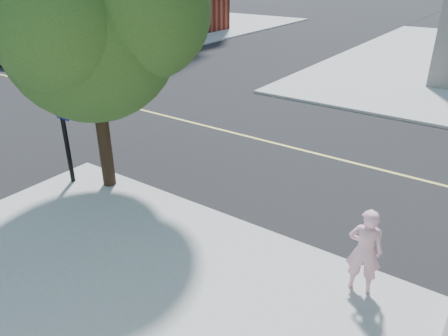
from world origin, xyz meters
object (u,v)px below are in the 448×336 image
Objects in this scene: street_tree at (91,12)px; car_a at (14,48)px; signal_pole at (5,48)px; man_on_phone at (365,251)px.

car_a is at bearing 155.96° from street_tree.
signal_pole reaches higher than car_a.
signal_pole is 0.64× the size of car_a.
man_on_phone is 23.33m from car_a.
car_a is at bearing -31.38° from man_on_phone.
man_on_phone is 0.26× the size of car_a.
street_tree is 1.65× the size of signal_pole.
car_a is (-12.90, 7.49, -2.45)m from signal_pole.
man_on_phone reaches higher than car_a.
man_on_phone is 9.59m from signal_pole.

